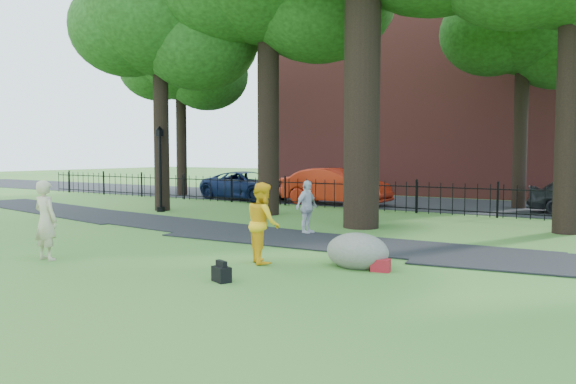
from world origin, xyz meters
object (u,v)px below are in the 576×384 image
Objects in this scene: lamppost at (160,170)px; red_sedan at (335,186)px; woman at (46,220)px; man at (263,223)px; boulder at (357,249)px.

red_sedan is at bearing 60.11° from lamppost.
woman reaches higher than man.
lamppost is 7.81m from red_sedan.
lamppost is at bearing 8.35° from man.
man is 0.34× the size of red_sedan.
man is 11.26m from lamppost.
boulder is at bearing -151.18° from red_sedan.
boulder is at bearing -119.20° from man.
woman is 1.33× the size of boulder.
man reaches higher than red_sedan.
boulder is 13.86m from red_sedan.
boulder is 0.26× the size of red_sedan.
lamppost reaches higher than boulder.
lamppost reaches higher than woman.
man is (4.13, 2.26, -0.01)m from woman.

